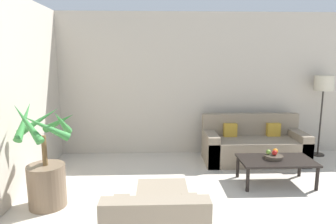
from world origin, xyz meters
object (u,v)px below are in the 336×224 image
(fruit_bowl, at_px, (273,157))
(apple_green, at_px, (268,152))
(coffee_table, at_px, (276,162))
(apple_red, at_px, (275,153))
(orange_fruit, at_px, (275,151))
(floor_lamp, at_px, (324,87))
(ottoman, at_px, (162,204))
(sofa_loveseat, at_px, (253,146))
(potted_palm, at_px, (46,171))

(fruit_bowl, height_order, apple_green, apple_green)
(coffee_table, distance_m, apple_red, 0.14)
(apple_green, bearing_deg, orange_fruit, 12.82)
(coffee_table, relative_size, orange_fruit, 13.62)
(apple_red, bearing_deg, floor_lamp, 42.39)
(coffee_table, xyz_separation_m, apple_red, (-0.02, 0.03, 0.13))
(apple_red, height_order, ottoman, apple_red)
(ottoman, bearing_deg, sofa_loveseat, 49.12)
(potted_palm, xyz_separation_m, apple_red, (3.13, 0.60, 0.01))
(coffee_table, bearing_deg, potted_palm, -169.69)
(fruit_bowl, bearing_deg, apple_green, 142.14)
(apple_red, bearing_deg, sofa_loveseat, 89.96)
(floor_lamp, distance_m, apple_green, 2.05)
(floor_lamp, distance_m, apple_red, 2.03)
(floor_lamp, distance_m, orange_fruit, 1.96)
(apple_red, xyz_separation_m, orange_fruit, (0.04, 0.08, 0.00))
(fruit_bowl, xyz_separation_m, ottoman, (-1.68, -1.00, -0.20))
(coffee_table, relative_size, fruit_bowl, 3.96)
(potted_palm, relative_size, floor_lamp, 0.88)
(potted_palm, bearing_deg, orange_fruit, 12.09)
(fruit_bowl, relative_size, ottoman, 0.47)
(potted_palm, bearing_deg, floor_lamp, 22.36)
(potted_palm, distance_m, orange_fruit, 3.24)
(apple_red, bearing_deg, ottoman, -149.50)
(ottoman, bearing_deg, potted_palm, 164.78)
(sofa_loveseat, height_order, apple_green, sofa_loveseat)
(coffee_table, relative_size, apple_red, 13.99)
(potted_palm, height_order, ottoman, potted_palm)
(floor_lamp, distance_m, fruit_bowl, 2.07)
(sofa_loveseat, relative_size, coffee_table, 1.65)
(apple_green, relative_size, orange_fruit, 0.90)
(potted_palm, distance_m, sofa_loveseat, 3.50)
(apple_red, bearing_deg, coffee_table, -61.39)
(potted_palm, xyz_separation_m, floor_lamp, (4.49, 1.85, 0.86))
(apple_green, bearing_deg, fruit_bowl, -37.86)
(sofa_loveseat, bearing_deg, fruit_bowl, -90.78)
(floor_lamp, xyz_separation_m, fruit_bowl, (-1.38, -1.24, -0.91))
(potted_palm, relative_size, fruit_bowl, 4.94)
(potted_palm, height_order, apple_green, potted_palm)
(sofa_loveseat, relative_size, ottoman, 3.10)
(fruit_bowl, relative_size, apple_green, 3.81)
(sofa_loveseat, distance_m, fruit_bowl, 0.96)
(fruit_bowl, distance_m, apple_green, 0.10)
(sofa_loveseat, height_order, ottoman, sofa_loveseat)
(potted_palm, bearing_deg, coffee_table, 10.31)
(sofa_loveseat, height_order, apple_red, sofa_loveseat)
(apple_green, distance_m, orange_fruit, 0.12)
(apple_red, height_order, apple_green, apple_red)
(apple_green, height_order, orange_fruit, orange_fruit)
(potted_palm, relative_size, ottoman, 2.34)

